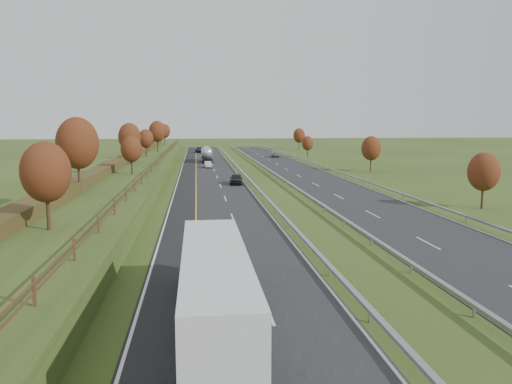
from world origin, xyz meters
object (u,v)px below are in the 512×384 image
box_lorry (214,286)px  car_small_far (199,150)px  car_dark_near (236,179)px  car_silver_mid (208,164)px  car_oncoming (275,154)px  road_tanker (207,154)px

box_lorry → car_small_far: size_ratio=2.94×
box_lorry → car_dark_near: 53.18m
car_silver_mid → car_oncoming: (18.26, 28.91, 0.04)m
car_dark_near → car_silver_mid: size_ratio=1.21×
road_tanker → car_oncoming: size_ratio=2.31×
car_small_far → car_dark_near: bearing=-89.0°
box_lorry → car_small_far: (0.23, 130.84, -1.49)m
car_dark_near → car_silver_mid: 27.62m
road_tanker → car_small_far: road_tanker is taller
car_dark_near → car_small_far: (-4.92, 77.93, 0.01)m
car_dark_near → car_oncoming: (14.75, 56.30, -0.11)m
car_silver_mid → car_small_far: 50.56m
road_tanker → car_oncoming: (18.16, 13.83, -1.15)m
car_silver_mid → car_small_far: car_small_far is taller
road_tanker → car_dark_near: size_ratio=2.42×
car_dark_near → car_silver_mid: car_dark_near is taller
car_small_far → car_oncoming: bearing=-50.4°
car_dark_near → car_oncoming: car_dark_near is taller
road_tanker → car_dark_near: (3.41, -42.48, -1.03)m
road_tanker → car_small_far: size_ratio=2.02×
car_dark_near → car_oncoming: 58.20m
car_silver_mid → car_small_far: (-1.40, 50.54, 0.17)m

